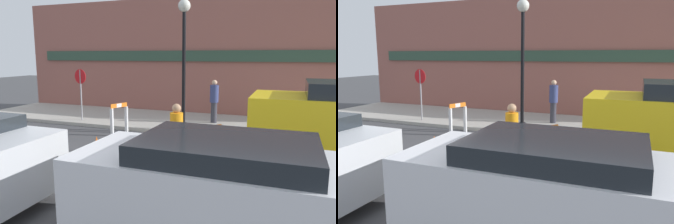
% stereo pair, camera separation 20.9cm
% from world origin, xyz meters
% --- Properties ---
extents(ground_plane, '(60.00, 60.00, 0.00)m').
position_xyz_m(ground_plane, '(0.00, 0.00, 0.00)').
color(ground_plane, '#424244').
extents(sidewalk_slab, '(18.00, 4.00, 0.14)m').
position_xyz_m(sidewalk_slab, '(0.00, 6.50, 0.07)').
color(sidewalk_slab, '#ADA89E').
rests_on(sidewalk_slab, ground_plane).
extents(storefront_facade, '(18.00, 0.22, 5.50)m').
position_xyz_m(storefront_facade, '(0.00, 8.57, 2.75)').
color(storefront_facade, '#93564C').
rests_on(storefront_facade, ground_plane).
extents(streetlamp_post, '(0.44, 0.44, 4.62)m').
position_xyz_m(streetlamp_post, '(0.98, 4.92, 3.13)').
color(streetlamp_post, black).
rests_on(streetlamp_post, sidewalk_slab).
extents(stop_sign, '(0.60, 0.12, 2.14)m').
position_xyz_m(stop_sign, '(-3.52, 5.01, 1.57)').
color(stop_sign, gray).
rests_on(stop_sign, sidewalk_slab).
extents(barricade_0, '(0.40, 0.71, 1.14)m').
position_xyz_m(barricade_0, '(-1.11, 3.87, 0.60)').
color(barricade_0, white).
rests_on(barricade_0, ground_plane).
extents(barricade_1, '(0.67, 0.84, 1.02)m').
position_xyz_m(barricade_1, '(2.66, 1.80, 0.56)').
color(barricade_1, white).
rests_on(barricade_1, ground_plane).
extents(traffic_cone_0, '(0.30, 0.30, 0.46)m').
position_xyz_m(traffic_cone_0, '(-0.70, 1.75, 0.22)').
color(traffic_cone_0, black).
rests_on(traffic_cone_0, ground_plane).
extents(traffic_cone_1, '(0.30, 0.30, 0.65)m').
position_xyz_m(traffic_cone_1, '(1.58, 0.85, 0.31)').
color(traffic_cone_1, black).
rests_on(traffic_cone_1, ground_plane).
extents(traffic_cone_2, '(0.30, 0.30, 0.57)m').
position_xyz_m(traffic_cone_2, '(3.09, 4.04, 0.27)').
color(traffic_cone_2, black).
rests_on(traffic_cone_2, ground_plane).
extents(traffic_cone_3, '(0.30, 0.30, 0.70)m').
position_xyz_m(traffic_cone_3, '(2.93, 2.69, 0.34)').
color(traffic_cone_3, black).
rests_on(traffic_cone_3, ground_plane).
extents(person_worker, '(0.42, 0.42, 1.74)m').
position_xyz_m(person_worker, '(2.19, 0.70, 0.95)').
color(person_worker, '#33333D').
rests_on(person_worker, ground_plane).
extents(person_pedestrian, '(0.36, 0.36, 1.73)m').
position_xyz_m(person_pedestrian, '(1.76, 6.50, 1.07)').
color(person_pedestrian, '#33333D').
rests_on(person_pedestrian, sidewalk_slab).
extents(parked_car_2, '(4.25, 1.94, 1.76)m').
position_xyz_m(parked_car_2, '(3.88, -2.12, 0.99)').
color(parked_car_2, silver).
rests_on(parked_car_2, ground_plane).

